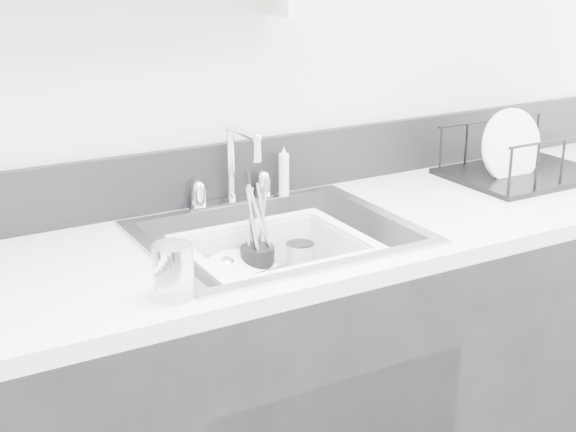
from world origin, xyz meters
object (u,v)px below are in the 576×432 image
dish_rack (525,151)px  wash_tub (276,274)px  counter_run (279,399)px  sink (278,268)px

dish_rack → wash_tub: bearing=-173.5°
counter_run → sink: 0.37m
sink → wash_tub: bearing=-124.7°
counter_run → wash_tub: (-0.03, -0.04, 0.37)m
sink → dish_rack: dish_rack is taller
wash_tub → counter_run: bearing=55.3°
counter_run → dish_rack: dish_rack is taller
wash_tub → dish_rack: (0.91, 0.11, 0.16)m
dish_rack → sink: bearing=-175.8°
wash_tub → sink: bearing=55.3°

